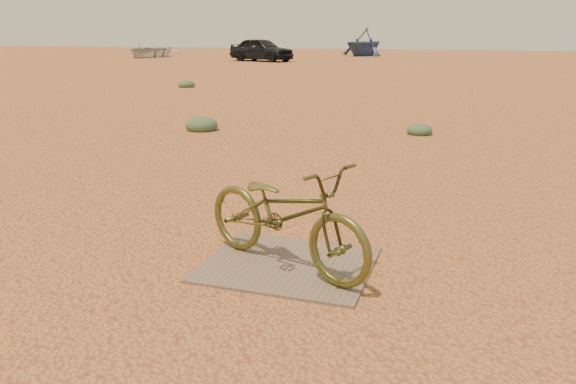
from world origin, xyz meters
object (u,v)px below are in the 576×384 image
(plywood_board, at_px, (288,264))
(boat_far_left, at_px, (364,42))
(bicycle, at_px, (285,214))
(car, at_px, (261,50))
(boat_near_left, at_px, (148,50))

(plywood_board, height_order, boat_far_left, boat_far_left)
(bicycle, xyz_separation_m, boat_far_left, (-7.39, 41.45, 0.61))
(car, bearing_deg, boat_far_left, -8.29)
(bicycle, bearing_deg, plywood_board, 19.86)
(bicycle, distance_m, boat_far_left, 42.11)
(plywood_board, distance_m, boat_near_left, 41.10)
(boat_near_left, bearing_deg, plywood_board, -62.27)
(boat_near_left, xyz_separation_m, boat_far_left, (15.24, 7.08, 0.55))
(car, height_order, boat_far_left, boat_far_left)
(bicycle, distance_m, car, 33.68)
(plywood_board, bearing_deg, boat_near_left, 123.41)
(bicycle, distance_m, boat_near_left, 41.15)
(bicycle, xyz_separation_m, car, (-12.23, 31.38, 0.27))
(car, relative_size, boat_near_left, 0.85)
(plywood_board, xyz_separation_m, car, (-12.24, 31.32, 0.74))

